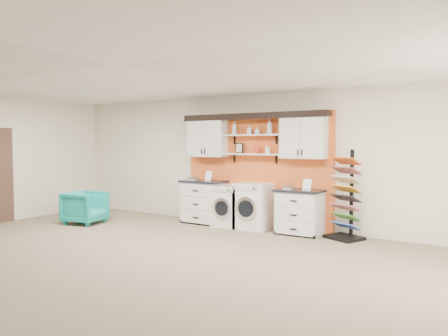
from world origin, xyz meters
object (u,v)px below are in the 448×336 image
Objects in this scene: armchair at (85,207)px; base_cabinet_right at (300,212)px; sample_rack at (346,211)px; base_cabinet_left at (204,202)px; washer at (230,206)px; dryer at (254,206)px.

base_cabinet_right is at bearing -83.28° from armchair.
sample_rack is (0.88, 0.03, 0.09)m from base_cabinet_right.
base_cabinet_left is at bearing -67.46° from armchair.
washer is at bearing -179.88° from base_cabinet_right.
dryer is at bearing -78.46° from armchair.
sample_rack is at bearing 0.84° from washer.
sample_rack is (2.46, 0.04, 0.09)m from washer.
base_cabinet_right is 0.94× the size of dryer.
washer is 0.53× the size of sample_rack.
base_cabinet_right is at bearing 0.19° from dryer.
base_cabinet_right is (2.26, 0.00, -0.04)m from base_cabinet_left.
armchair is (-2.84, -1.45, -0.08)m from washer.
dryer is (0.57, 0.00, 0.04)m from washer.
washer is 0.92× the size of dryer.
dryer is (1.26, -0.00, 0.00)m from base_cabinet_left.
sample_rack is 2.12× the size of armchair.
base_cabinet_left is 2.60m from armchair.
washer is 0.57m from dryer.
dryer is (-1.00, -0.00, 0.04)m from base_cabinet_right.
sample_rack reaches higher than base_cabinet_left.
sample_rack reaches higher than armchair.
dryer is 1.21× the size of armchair.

